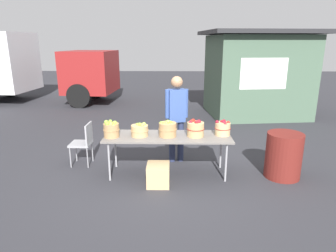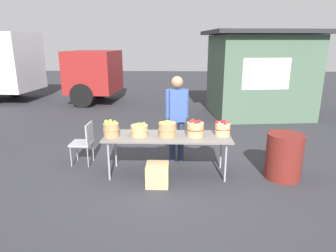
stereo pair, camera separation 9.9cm
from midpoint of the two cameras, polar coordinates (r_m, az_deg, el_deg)
The scene contains 13 objects.
ground_plane at distance 5.69m, azimuth -0.56°, elevation -9.09°, with size 40.00×40.00×0.00m, color #2D2D33.
market_table at distance 5.43m, azimuth -0.58°, elevation -2.29°, with size 2.30×0.76×0.75m.
apple_basket_green_0 at distance 5.43m, azimuth -11.34°, elevation -0.65°, with size 0.29×0.29×0.31m.
apple_basket_green_1 at distance 5.41m, azimuth -5.96°, elevation -0.81°, with size 0.33×0.33×0.25m.
apple_basket_green_2 at distance 5.36m, azimuth -0.57°, elevation -0.58°, with size 0.33×0.33×0.31m.
apple_basket_red_0 at distance 5.38m, azimuth 4.75°, elevation -0.50°, with size 0.32×0.32×0.31m.
apple_basket_red_1 at distance 5.51m, azimuth 9.93°, elevation -0.39°, with size 0.30×0.30×0.28m.
vendor_adult at distance 5.95m, azimuth 1.18°, elevation 2.59°, with size 0.46×0.29×1.76m.
box_truck at distance 14.00m, azimuth -29.12°, elevation 10.20°, with size 7.84×2.72×2.75m.
food_kiosk at distance 10.38m, azimuth 16.36°, elevation 9.64°, with size 3.79×3.26×2.74m.
folding_chair at distance 6.16m, azimuth -16.24°, elevation -2.70°, with size 0.41×0.41×0.86m.
trash_barrel at distance 5.79m, azimuth 20.80°, elevation -5.28°, with size 0.64×0.64×0.83m, color maroon.
produce_crate at distance 5.20m, azimuth -2.44°, elevation -9.30°, with size 0.38×0.38×0.38m, color tan.
Camera 1 is at (0.10, -5.16, 2.41)m, focal length 31.82 mm.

